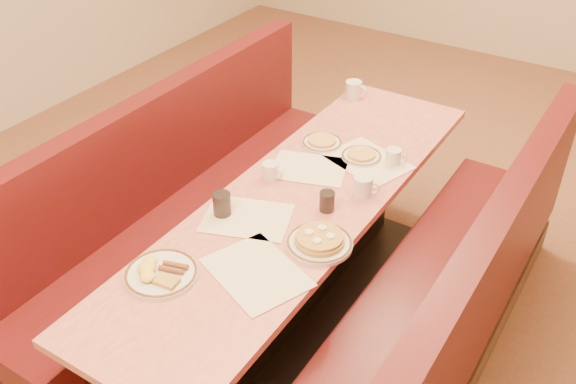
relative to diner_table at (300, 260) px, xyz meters
The scene contains 18 objects.
ground 0.37m from the diner_table, ahead, with size 8.00×8.00×0.00m, color #9E6647.
diner_table is the anchor object (origin of this frame).
booth_left 0.73m from the diner_table, behind, with size 0.55×2.50×1.05m.
booth_right 0.73m from the diner_table, ahead, with size 0.55×2.50×1.05m.
placemat_near_left 0.48m from the diner_table, 114.73° to the right, with size 0.38×0.28×0.00m, color beige.
placemat_near_right 0.67m from the diner_table, 77.35° to the right, with size 0.40×0.30×0.00m, color beige.
placemat_far_left 0.46m from the diner_table, 112.22° to the left, with size 0.36×0.27×0.00m, color beige.
placemat_far_right 0.60m from the diner_table, 75.19° to the left, with size 0.39×0.30×0.00m, color beige.
pancake_plate 0.53m from the diner_table, 45.67° to the right, with size 0.28×0.28×0.06m.
eggs_plate 0.87m from the diner_table, 104.23° to the right, with size 0.29×0.29×0.06m.
extra_plate_mid 0.62m from the diner_table, 80.96° to the left, with size 0.21×0.21×0.04m.
extra_plate_far 0.64m from the diner_table, 108.66° to the left, with size 0.21×0.21×0.04m.
coffee_mug_a 0.52m from the diner_table, 38.30° to the left, with size 0.13×0.09×0.10m.
coffee_mug_b 0.47m from the diner_table, 162.39° to the left, with size 0.11×0.08×0.08m.
coffee_mug_c 0.70m from the diner_table, 64.85° to the left, with size 0.11×0.08×0.08m.
coffee_mug_d 1.18m from the diner_table, 104.59° to the left, with size 0.14×0.10×0.10m.
soda_tumbler_near 0.57m from the diner_table, 128.01° to the right, with size 0.08×0.08×0.11m.
soda_tumbler_mid 0.45m from the diner_table, ahead, with size 0.07×0.07×0.10m.
Camera 1 is at (1.25, -2.08, 2.47)m, focal length 40.00 mm.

